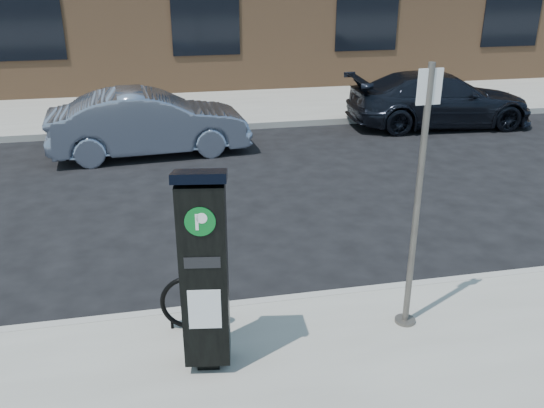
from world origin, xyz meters
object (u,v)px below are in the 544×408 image
object	(u,v)px
parking_kiosk	(204,270)
car_dark	(439,99)
sign_pole	(417,205)
car_silver	(149,123)
bike_rack	(190,303)

from	to	relation	value
parking_kiosk	car_dark	world-z (taller)	parking_kiosk
parking_kiosk	sign_pole	world-z (taller)	sign_pole
car_silver	sign_pole	bearing A→B (deg)	-164.24
sign_pole	car_silver	xyz separation A→B (m)	(-2.63, 7.23, -0.86)
bike_rack	car_silver	world-z (taller)	car_silver
car_silver	bike_rack	bearing A→B (deg)	178.56
sign_pole	car_silver	distance (m)	7.74
bike_rack	car_silver	bearing A→B (deg)	102.61
bike_rack	car_silver	xyz separation A→B (m)	(-0.34, 6.87, 0.22)
car_silver	car_dark	world-z (taller)	car_silver
car_silver	car_dark	bearing A→B (deg)	-86.93
bike_rack	sign_pole	bearing A→B (deg)	0.87
sign_pole	parking_kiosk	bearing A→B (deg)	-176.15
parking_kiosk	sign_pole	distance (m)	2.22
sign_pole	car_dark	size ratio (longest dim) A/B	0.61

